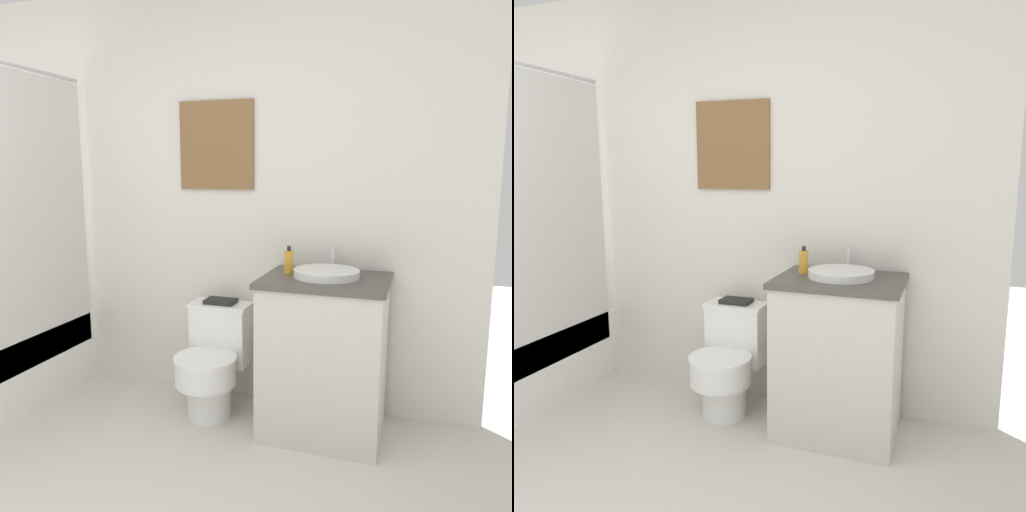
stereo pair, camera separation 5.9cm
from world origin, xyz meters
The scene contains 6 objects.
wall_back centered at (0.00, 2.17, 1.25)m, with size 3.59×0.07×2.50m.
toilet centered at (0.31, 1.88, 0.31)m, with size 0.36×0.51×0.63m.
vanity centered at (0.96, 1.87, 0.43)m, with size 0.66×0.53×0.86m.
sink centered at (0.96, 1.89, 0.88)m, with size 0.35×0.38×0.13m.
soap_bottle centered at (0.75, 1.92, 0.92)m, with size 0.05×0.05×0.15m.
book_on_tank centered at (0.31, 2.01, 0.64)m, with size 0.18×0.12×0.02m.
Camera 1 is at (1.43, -0.66, 1.41)m, focal length 35.00 mm.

